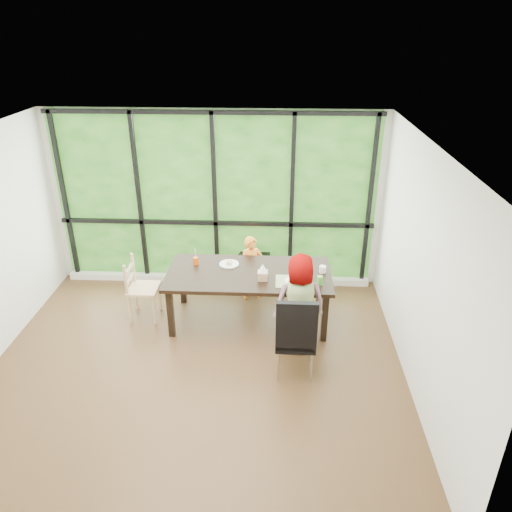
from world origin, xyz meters
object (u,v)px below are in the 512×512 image
(tissue_box, at_px, (263,276))
(child_older, at_px, (299,303))
(chair_window_leather, at_px, (254,252))
(child_toddler, at_px, (252,268))
(chair_end_beech, at_px, (144,289))
(dining_table, at_px, (249,297))
(chair_interior_leather, at_px, (295,334))
(orange_cup, at_px, (196,261))
(white_mug, at_px, (323,269))
(plate_near, at_px, (294,281))
(plate_far, at_px, (229,264))
(green_cup, at_px, (320,280))

(tissue_box, bearing_deg, child_older, -42.01)
(chair_window_leather, relative_size, child_toddler, 1.10)
(chair_end_beech, bearing_deg, chair_window_leather, -54.68)
(dining_table, distance_m, tissue_box, 0.51)
(chair_interior_leather, bearing_deg, orange_cup, -43.14)
(dining_table, xyz_separation_m, child_older, (0.65, -0.59, 0.28))
(chair_interior_leather, height_order, white_mug, chair_interior_leather)
(chair_end_beech, relative_size, child_toddler, 0.91)
(chair_window_leather, bearing_deg, child_toddler, -78.64)
(chair_end_beech, xyz_separation_m, child_older, (2.12, -0.61, 0.20))
(chair_window_leather, height_order, child_toddler, chair_window_leather)
(child_toddler, distance_m, plate_near, 1.08)
(chair_end_beech, relative_size, plate_far, 3.32)
(green_cup, bearing_deg, chair_interior_leather, -111.78)
(tissue_box, bearing_deg, child_toddler, 103.18)
(chair_end_beech, height_order, plate_near, chair_end_beech)
(chair_window_leather, xyz_separation_m, plate_far, (-0.30, -0.85, 0.22))
(orange_cup, bearing_deg, plate_near, -17.40)
(dining_table, bearing_deg, chair_window_leather, 89.66)
(plate_near, xyz_separation_m, white_mug, (0.39, 0.27, 0.04))
(chair_interior_leather, distance_m, white_mug, 1.23)
(chair_interior_leather, relative_size, tissue_box, 8.12)
(chair_window_leather, xyz_separation_m, plate_near, (0.59, -1.29, 0.22))
(chair_interior_leather, height_order, plate_far, chair_interior_leather)
(chair_end_beech, bearing_deg, green_cup, -97.26)
(child_older, bearing_deg, tissue_box, -50.42)
(chair_end_beech, bearing_deg, child_older, -106.36)
(child_older, distance_m, plate_far, 1.25)
(plate_far, height_order, tissue_box, tissue_box)
(chair_end_beech, bearing_deg, tissue_box, -97.03)
(dining_table, height_order, orange_cup, orange_cup)
(tissue_box, bearing_deg, orange_cup, 157.70)
(chair_end_beech, distance_m, white_mug, 2.48)
(child_toddler, relative_size, plate_near, 4.10)
(child_older, relative_size, white_mug, 14.07)
(child_toddler, xyz_separation_m, white_mug, (0.99, -0.58, 0.30))
(chair_end_beech, relative_size, green_cup, 7.58)
(dining_table, height_order, plate_far, plate_far)
(chair_interior_leather, bearing_deg, child_toddler, -70.19)
(dining_table, bearing_deg, child_older, -42.36)
(plate_far, relative_size, green_cup, 2.28)
(dining_table, bearing_deg, white_mug, 3.34)
(child_toddler, bearing_deg, white_mug, -53.99)
(plate_far, xyz_separation_m, tissue_box, (0.48, -0.40, 0.05))
(plate_far, height_order, plate_near, plate_far)
(child_toddler, bearing_deg, green_cup, -68.15)
(child_toddler, xyz_separation_m, orange_cup, (-0.75, -0.43, 0.31))
(orange_cup, bearing_deg, child_older, -29.75)
(dining_table, distance_m, plate_near, 0.74)
(child_older, distance_m, plate_near, 0.40)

